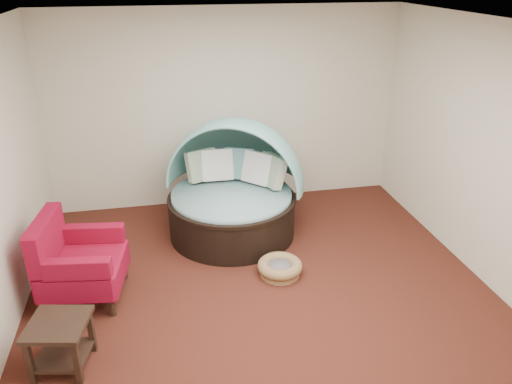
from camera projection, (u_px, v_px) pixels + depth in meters
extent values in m
plane|color=#4C1F15|center=(263.00, 294.00, 5.44)|extent=(5.00, 5.00, 0.00)
plane|color=beige|center=(226.00, 109.00, 7.09)|extent=(5.00, 0.00, 5.00)
plane|color=beige|center=(366.00, 355.00, 2.63)|extent=(5.00, 0.00, 5.00)
plane|color=beige|center=(492.00, 158.00, 5.32)|extent=(0.00, 5.00, 5.00)
plane|color=white|center=(265.00, 25.00, 4.28)|extent=(5.00, 5.00, 0.00)
cylinder|color=black|center=(232.00, 217.00, 6.56)|extent=(2.15, 2.15, 0.50)
cylinder|color=black|center=(232.00, 198.00, 6.45)|extent=(2.18, 2.18, 0.05)
cylinder|color=#82B2AF|center=(232.00, 196.00, 6.44)|extent=(2.03, 2.03, 0.11)
cube|color=#38704E|center=(202.00, 165.00, 6.67)|extent=(0.48, 0.38, 0.44)
cube|color=silver|center=(217.00, 165.00, 6.68)|extent=(0.42, 0.24, 0.44)
cube|color=#5A949C|center=(239.00, 164.00, 6.73)|extent=(0.48, 0.38, 0.44)
cube|color=silver|center=(258.00, 168.00, 6.58)|extent=(0.46, 0.47, 0.44)
cube|color=#38704E|center=(272.00, 171.00, 6.50)|extent=(0.38, 0.48, 0.44)
cylinder|color=olive|center=(280.00, 272.00, 5.78)|extent=(0.50, 0.50, 0.05)
torus|color=olive|center=(280.00, 266.00, 5.74)|extent=(0.57, 0.57, 0.13)
cylinder|color=slate|center=(280.00, 267.00, 5.75)|extent=(0.34, 0.34, 0.08)
cylinder|color=black|center=(46.00, 309.00, 5.05)|extent=(0.09, 0.09, 0.20)
cylinder|color=black|center=(65.00, 273.00, 5.64)|extent=(0.09, 0.09, 0.20)
cylinder|color=black|center=(112.00, 307.00, 5.08)|extent=(0.09, 0.09, 0.20)
cylinder|color=black|center=(124.00, 271.00, 5.68)|extent=(0.09, 0.09, 0.20)
cube|color=#9B0324|center=(84.00, 270.00, 5.26)|extent=(0.93, 0.93, 0.29)
cube|color=#9B0324|center=(46.00, 239.00, 5.08)|extent=(0.27, 0.84, 0.48)
cube|color=#9B0324|center=(77.00, 269.00, 4.85)|extent=(0.67, 0.22, 0.20)
cube|color=#9B0324|center=(94.00, 233.00, 5.48)|extent=(0.67, 0.22, 0.20)
cube|color=black|center=(57.00, 324.00, 4.28)|extent=(0.59, 0.59, 0.04)
cube|color=black|center=(64.00, 355.00, 4.43)|extent=(0.52, 0.52, 0.03)
cube|color=black|center=(30.00, 363.00, 4.20)|extent=(0.06, 0.06, 0.44)
cube|color=black|center=(48.00, 331.00, 4.57)|extent=(0.06, 0.06, 0.44)
cube|color=black|center=(77.00, 363.00, 4.20)|extent=(0.06, 0.06, 0.44)
cube|color=black|center=(91.00, 331.00, 4.57)|extent=(0.06, 0.06, 0.44)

